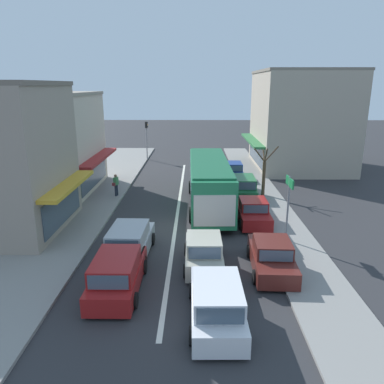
# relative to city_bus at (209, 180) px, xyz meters

# --- Properties ---
(ground_plane) EXTENTS (140.00, 140.00, 0.00)m
(ground_plane) POSITION_rel_city_bus_xyz_m (-2.09, -4.12, -1.88)
(ground_plane) COLOR #2D2D30
(lane_centre_line) EXTENTS (0.20, 28.00, 0.01)m
(lane_centre_line) POSITION_rel_city_bus_xyz_m (-2.09, -0.12, -1.88)
(lane_centre_line) COLOR silver
(lane_centre_line) RESTS_ON ground
(sidewalk_left) EXTENTS (5.20, 44.00, 0.14)m
(sidewalk_left) POSITION_rel_city_bus_xyz_m (-8.89, 1.88, -1.81)
(sidewalk_left) COLOR gray
(sidewalk_left) RESTS_ON ground
(kerb_right) EXTENTS (2.80, 44.00, 0.12)m
(kerb_right) POSITION_rel_city_bus_xyz_m (4.11, 1.88, -1.82)
(kerb_right) COLOR gray
(kerb_right) RESTS_ON ground
(shopfront_mid_block) EXTENTS (8.07, 8.74, 7.55)m
(shopfront_mid_block) POSITION_rel_city_bus_xyz_m (-12.27, 3.74, 1.89)
(shopfront_mid_block) COLOR beige
(shopfront_mid_block) RESTS_ON ground
(building_right_far) EXTENTS (9.46, 10.55, 9.43)m
(building_right_far) POSITION_rel_city_bus_xyz_m (9.39, 13.05, 2.83)
(building_right_far) COLOR #B2A38E
(building_right_far) RESTS_ON ground
(city_bus) EXTENTS (2.90, 10.90, 3.23)m
(city_bus) POSITION_rel_city_bus_xyz_m (0.00, 0.00, 0.00)
(city_bus) COLOR #237A4C
(city_bus) RESTS_ON ground
(wagon_adjacent_lane_trail) EXTENTS (2.06, 4.56, 1.58)m
(wagon_adjacent_lane_trail) POSITION_rel_city_bus_xyz_m (-4.09, -7.73, -1.14)
(wagon_adjacent_lane_trail) COLOR #9EA3A8
(wagon_adjacent_lane_trail) RESTS_ON ground
(hatchback_behind_bus_mid) EXTENTS (1.85, 3.72, 1.54)m
(hatchback_behind_bus_mid) POSITION_rel_city_bus_xyz_m (-0.53, -8.76, -1.17)
(hatchback_behind_bus_mid) COLOR #B7B29E
(hatchback_behind_bus_mid) RESTS_ON ground
(wagon_queue_gap_filler) EXTENTS (1.99, 4.53, 1.58)m
(wagon_queue_gap_filler) POSITION_rel_city_bus_xyz_m (-0.16, -12.87, -1.14)
(wagon_queue_gap_filler) COLOR silver
(wagon_queue_gap_filler) RESTS_ON ground
(wagon_queue_far_back) EXTENTS (1.95, 4.50, 1.58)m
(wagon_queue_far_back) POSITION_rel_city_bus_xyz_m (-4.05, -10.87, -1.14)
(wagon_queue_far_back) COLOR maroon
(wagon_queue_far_back) RESTS_ON ground
(parked_sedan_kerb_front) EXTENTS (2.01, 4.26, 1.47)m
(parked_sedan_kerb_front) POSITION_rel_city_bus_xyz_m (2.49, -9.07, -1.22)
(parked_sedan_kerb_front) COLOR #561E19
(parked_sedan_kerb_front) RESTS_ON ground
(parked_sedan_kerb_second) EXTENTS (1.92, 4.21, 1.47)m
(parked_sedan_kerb_second) POSITION_rel_city_bus_xyz_m (2.54, -2.96, -1.22)
(parked_sedan_kerb_second) COLOR maroon
(parked_sedan_kerb_second) RESTS_ON ground
(parked_wagon_kerb_third) EXTENTS (2.00, 4.53, 1.58)m
(parked_wagon_kerb_third) POSITION_rel_city_bus_xyz_m (2.58, 2.44, -1.14)
(parked_wagon_kerb_third) COLOR #1E6638
(parked_wagon_kerb_third) RESTS_ON ground
(parked_hatchback_kerb_rear) EXTENTS (1.84, 3.71, 1.54)m
(parked_hatchback_kerb_rear) POSITION_rel_city_bus_xyz_m (2.33, 7.86, -1.17)
(parked_hatchback_kerb_rear) COLOR navy
(parked_hatchback_kerb_rear) RESTS_ON ground
(traffic_light_downstreet) EXTENTS (0.33, 0.24, 4.20)m
(traffic_light_downstreet) POSITION_rel_city_bus_xyz_m (-6.33, 16.79, 0.97)
(traffic_light_downstreet) COLOR gray
(traffic_light_downstreet) RESTS_ON ground
(directional_road_sign) EXTENTS (0.10, 1.40, 3.60)m
(directional_road_sign) POSITION_rel_city_bus_xyz_m (3.87, -5.94, 0.80)
(directional_road_sign) COLOR gray
(directional_road_sign) RESTS_ON ground
(street_tree_right) EXTENTS (1.81, 1.70, 3.81)m
(street_tree_right) POSITION_rel_city_bus_xyz_m (4.12, 2.52, -0.10)
(street_tree_right) COLOR brown
(street_tree_right) RESTS_ON ground
(pedestrian_with_handbag_near) EXTENTS (0.42, 0.65, 1.63)m
(pedestrian_with_handbag_near) POSITION_rel_city_bus_xyz_m (-6.78, 2.12, -0.81)
(pedestrian_with_handbag_near) COLOR #232838
(pedestrian_with_handbag_near) RESTS_ON sidewalk_left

